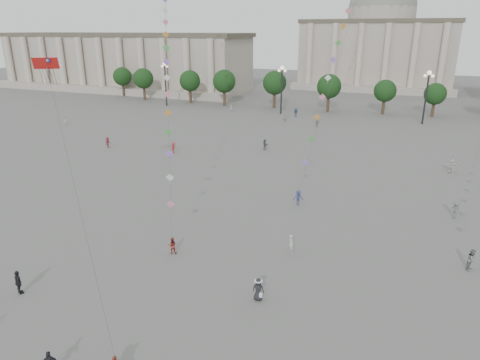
% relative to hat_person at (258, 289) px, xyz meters
% --- Properties ---
extents(ground, '(360.00, 360.00, 0.00)m').
position_rel_hat_person_xyz_m(ground, '(-3.94, -0.95, -0.89)').
color(ground, '#5F5B59').
rests_on(ground, ground).
extents(hall_west, '(84.00, 26.22, 17.20)m').
position_rel_hat_person_xyz_m(hall_west, '(-78.94, 92.94, 7.53)').
color(hall_west, '#A49689').
rests_on(hall_west, ground).
extents(hall_central, '(48.30, 34.30, 35.50)m').
position_rel_hat_person_xyz_m(hall_central, '(-3.94, 128.27, 13.34)').
color(hall_central, '#A49689').
rests_on(hall_central, ground).
extents(tree_row, '(137.12, 5.12, 8.00)m').
position_rel_hat_person_xyz_m(tree_row, '(-3.94, 77.05, 4.50)').
color(tree_row, '#36291B').
rests_on(tree_row, ground).
extents(lamp_post_far_west, '(2.00, 0.90, 10.65)m').
position_rel_hat_person_xyz_m(lamp_post_far_west, '(-48.94, 69.05, 6.46)').
color(lamp_post_far_west, '#262628').
rests_on(lamp_post_far_west, ground).
extents(lamp_post_mid_west, '(2.00, 0.90, 10.65)m').
position_rel_hat_person_xyz_m(lamp_post_mid_west, '(-18.94, 69.05, 6.46)').
color(lamp_post_mid_west, '#262628').
rests_on(lamp_post_mid_west, ground).
extents(lamp_post_mid_east, '(2.00, 0.90, 10.65)m').
position_rel_hat_person_xyz_m(lamp_post_mid_east, '(11.06, 69.05, 6.46)').
color(lamp_post_mid_east, '#262628').
rests_on(lamp_post_mid_east, ground).
extents(person_crowd_0, '(1.19, 0.92, 1.88)m').
position_rel_hat_person_xyz_m(person_crowd_0, '(-14.95, 67.05, 0.05)').
color(person_crowd_0, navy).
rests_on(person_crowd_0, ground).
extents(person_crowd_1, '(1.10, 1.06, 1.79)m').
position_rel_hat_person_xyz_m(person_crowd_1, '(-55.88, 41.40, 0.00)').
color(person_crowd_1, silver).
rests_on(person_crowd_1, ground).
extents(person_crowd_2, '(0.74, 1.18, 1.75)m').
position_rel_hat_person_xyz_m(person_crowd_2, '(-36.64, 30.21, -0.02)').
color(person_crowd_2, maroon).
rests_on(person_crowd_2, ground).
extents(person_crowd_4, '(1.66, 1.03, 1.71)m').
position_rel_hat_person_xyz_m(person_crowd_4, '(-15.58, 60.77, -0.04)').
color(person_crowd_4, '#B4B3AF').
rests_on(person_crowd_4, ground).
extents(person_crowd_6, '(1.39, 1.18, 1.87)m').
position_rel_hat_person_xyz_m(person_crowd_6, '(13.96, 20.66, 0.04)').
color(person_crowd_6, '#5D5C61').
rests_on(person_crowd_6, ground).
extents(person_crowd_7, '(1.82, 0.68, 1.92)m').
position_rel_hat_person_xyz_m(person_crowd_7, '(14.59, 36.71, 0.07)').
color(person_crowd_7, silver).
rests_on(person_crowd_7, ground).
extents(person_crowd_10, '(0.44, 0.64, 1.71)m').
position_rel_hat_person_xyz_m(person_crowd_10, '(-30.08, 66.32, -0.04)').
color(person_crowd_10, '#B4B5B0').
rests_on(person_crowd_10, ground).
extents(person_crowd_12, '(1.54, 1.47, 1.74)m').
position_rel_hat_person_xyz_m(person_crowd_12, '(-12.47, 38.50, -0.02)').
color(person_crowd_12, '#5D5D61').
rests_on(person_crowd_12, ground).
extents(person_crowd_13, '(0.74, 0.74, 1.74)m').
position_rel_hat_person_xyz_m(person_crowd_13, '(0.37, 7.44, -0.02)').
color(person_crowd_13, '#AEAFAB').
rests_on(person_crowd_13, ground).
extents(person_crowd_16, '(0.98, 0.60, 1.56)m').
position_rel_hat_person_xyz_m(person_crowd_16, '(-8.38, 58.42, -0.12)').
color(person_crowd_16, slate).
rests_on(person_crowd_16, ground).
extents(person_crowd_17, '(0.76, 1.18, 1.73)m').
position_rel_hat_person_xyz_m(person_crowd_17, '(-25.04, 31.30, -0.03)').
color(person_crowd_17, '#A12F2B').
rests_on(person_crowd_17, ground).
extents(tourist_1, '(1.18, 0.86, 1.87)m').
position_rel_hat_person_xyz_m(tourist_1, '(-16.43, -5.73, 0.04)').
color(tourist_1, black).
rests_on(tourist_1, ground).
extents(kite_flyer_0, '(0.90, 0.83, 1.49)m').
position_rel_hat_person_xyz_m(kite_flyer_0, '(-9.11, 3.62, -0.15)').
color(kite_flyer_0, maroon).
rests_on(kite_flyer_0, ground).
extents(kite_flyer_1, '(1.26, 1.02, 1.70)m').
position_rel_hat_person_xyz_m(kite_flyer_1, '(-1.77, 18.15, -0.05)').
color(kite_flyer_1, navy).
rests_on(kite_flyer_1, ground).
extents(kite_flyer_2, '(0.99, 1.08, 1.79)m').
position_rel_hat_person_xyz_m(kite_flyer_2, '(14.50, 10.19, -0.00)').
color(kite_flyer_2, slate).
rests_on(kite_flyer_2, ground).
extents(hat_person, '(0.88, 0.62, 1.71)m').
position_rel_hat_person_xyz_m(hat_person, '(0.00, 0.00, 0.00)').
color(hat_person, black).
rests_on(hat_person, ground).
extents(dragon_kite, '(9.80, 8.47, 27.00)m').
position_rel_hat_person_xyz_m(dragon_kite, '(-21.99, 5.31, 13.63)').
color(dragon_kite, '#B41513').
rests_on(dragon_kite, ground).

